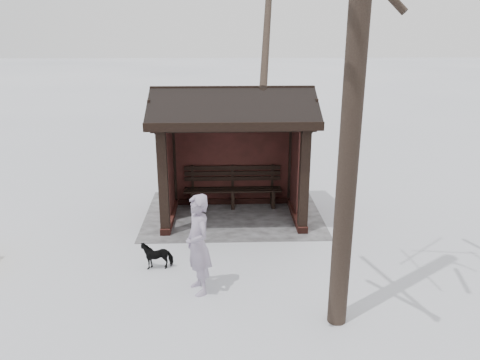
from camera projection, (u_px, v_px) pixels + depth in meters
name	position (u px, v px, depth m)	size (l,w,h in m)	color
ground	(233.00, 217.00, 11.16)	(120.00, 120.00, 0.00)	silver
trampled_patch	(233.00, 213.00, 11.35)	(4.20, 3.20, 0.02)	#929297
bus_shelter	(233.00, 126.00, 10.63)	(3.60, 2.40, 3.09)	#371914
pedestrian	(198.00, 245.00, 7.77)	(0.64, 0.42, 1.75)	#9F92AB
dog	(157.00, 255.00, 8.77)	(0.27, 0.59, 0.50)	black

